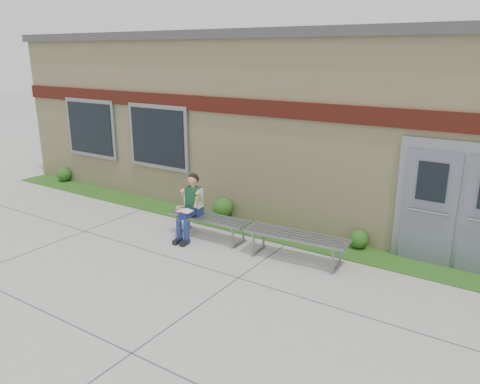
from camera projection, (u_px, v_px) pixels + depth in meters
The scene contains 9 objects.
ground at pixel (175, 275), 8.16m from camera, with size 80.00×80.00×0.00m, color #9E9E99.
grass_strip at pixel (253, 229), 10.24m from camera, with size 16.00×0.80×0.02m, color #165015.
school_building at pixel (321, 116), 12.35m from camera, with size 16.20×6.22×4.20m.
bench_left at pixel (210, 222), 9.69m from camera, with size 1.78×0.50×0.46m.
bench_right at pixel (296, 241), 8.63m from camera, with size 1.98×0.69×0.51m.
girl at pixel (190, 205), 9.59m from camera, with size 0.51×0.82×1.35m.
shrub_west at pixel (64, 174), 13.93m from camera, with size 0.41×0.41×0.41m, color #165015.
shrub_mid at pixel (223, 208), 10.88m from camera, with size 0.46×0.46×0.46m, color #165015.
shrub_east at pixel (359, 239), 9.18m from camera, with size 0.37×0.37×0.37m, color #165015.
Camera 1 is at (5.01, -5.56, 3.73)m, focal length 35.00 mm.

